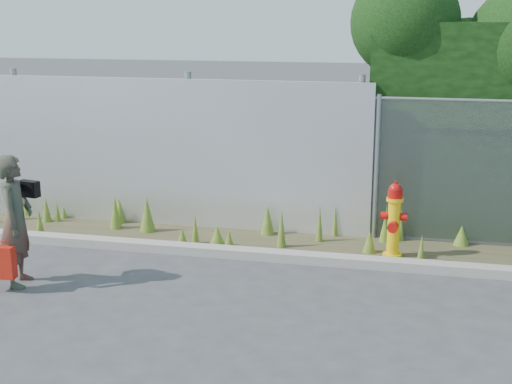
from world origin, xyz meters
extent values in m
plane|color=#3D3C3F|center=(0.00, 0.00, 0.00)|extent=(80.00, 80.00, 0.00)
cube|color=gray|center=(0.00, 1.80, 0.06)|extent=(16.00, 0.22, 0.12)
cube|color=#433C26|center=(0.00, 2.40, 0.01)|extent=(16.00, 1.20, 0.01)
cone|color=#4C6B20|center=(-1.34, 2.17, 0.22)|extent=(0.12, 0.12, 0.44)
cone|color=#4C6B20|center=(1.23, 2.87, 0.27)|extent=(0.09, 0.09, 0.54)
cone|color=#4C6B20|center=(-4.41, 2.68, 0.23)|extent=(0.14, 0.14, 0.45)
cone|color=#4C6B20|center=(-2.80, 2.99, 0.27)|extent=(0.17, 0.17, 0.54)
cone|color=#4C6B20|center=(-3.70, 2.91, 0.10)|extent=(0.11, 0.11, 0.19)
cone|color=#4C6B20|center=(-3.88, 2.69, 0.19)|extent=(0.15, 0.15, 0.38)
cone|color=#4C6B20|center=(-3.63, 2.06, 0.19)|extent=(0.13, 0.13, 0.38)
cone|color=#4C6B20|center=(-0.83, 2.10, 0.13)|extent=(0.15, 0.15, 0.26)
cone|color=#4C6B20|center=(-3.72, 2.74, 0.15)|extent=(0.11, 0.11, 0.31)
cone|color=#4C6B20|center=(1.22, 2.84, 0.21)|extent=(0.16, 0.16, 0.42)
cone|color=#4C6B20|center=(-0.15, 2.29, 0.27)|extent=(0.13, 0.13, 0.54)
cone|color=#4C6B20|center=(1.71, 2.08, 0.19)|extent=(0.11, 0.11, 0.38)
cone|color=#4C6B20|center=(1.43, 2.94, 0.24)|extent=(0.10, 0.10, 0.47)
cone|color=#4C6B20|center=(-0.45, 2.81, 0.22)|extent=(0.21, 0.21, 0.44)
cone|color=#4C6B20|center=(-2.19, 2.57, 0.26)|extent=(0.23, 0.23, 0.52)
cone|color=#4C6B20|center=(-1.01, 2.14, 0.15)|extent=(0.23, 0.23, 0.29)
cone|color=#4C6B20|center=(2.25, 2.91, 0.15)|extent=(0.22, 0.22, 0.29)
cone|color=#4C6B20|center=(0.51, 2.95, 0.23)|extent=(0.08, 0.08, 0.46)
cone|color=#4C6B20|center=(-2.70, 2.60, 0.25)|extent=(0.19, 0.19, 0.49)
cone|color=#4C6B20|center=(1.04, 2.33, 0.16)|extent=(0.18, 0.18, 0.32)
cone|color=#4C6B20|center=(-1.52, 2.14, 0.11)|extent=(0.15, 0.15, 0.22)
cone|color=#4C6B20|center=(0.32, 2.66, 0.27)|extent=(0.10, 0.10, 0.55)
cone|color=#4C6B20|center=(-2.75, 2.87, 0.18)|extent=(0.16, 0.16, 0.36)
cone|color=#4C6B20|center=(-4.38, 3.01, 0.26)|extent=(0.18, 0.18, 0.53)
cube|color=silver|center=(-3.25, 3.00, 1.10)|extent=(8.50, 0.08, 2.20)
cylinder|color=gray|center=(-4.50, 3.12, 1.15)|extent=(0.10, 0.10, 2.30)
cylinder|color=gray|center=(-1.70, 3.12, 1.15)|extent=(0.10, 0.10, 2.30)
cylinder|color=gray|center=(0.80, 3.12, 1.15)|extent=(0.10, 0.10, 2.30)
cylinder|color=gray|center=(1.05, 3.00, 1.02)|extent=(0.07, 0.07, 2.05)
sphere|color=black|center=(1.32, 3.84, 2.98)|extent=(1.56, 1.56, 1.56)
sphere|color=black|center=(2.23, 4.17, 2.39)|extent=(1.33, 1.33, 1.33)
cylinder|color=yellow|center=(1.35, 2.24, 0.03)|extent=(0.25, 0.25, 0.05)
cylinder|color=yellow|center=(1.35, 2.24, 0.38)|extent=(0.16, 0.16, 0.77)
cylinder|color=yellow|center=(1.35, 2.24, 0.79)|extent=(0.22, 0.22, 0.05)
cylinder|color=#B20F0A|center=(1.35, 2.24, 0.85)|extent=(0.19, 0.19, 0.09)
sphere|color=#B20F0A|center=(1.35, 2.24, 0.91)|extent=(0.17, 0.17, 0.17)
cylinder|color=#B20F0A|center=(1.35, 2.24, 1.00)|extent=(0.05, 0.05, 0.05)
cylinder|color=#B20F0A|center=(1.22, 2.24, 0.56)|extent=(0.09, 0.10, 0.10)
cylinder|color=#B20F0A|center=(1.47, 2.24, 0.56)|extent=(0.09, 0.10, 0.10)
cylinder|color=#B20F0A|center=(1.35, 2.11, 0.45)|extent=(0.14, 0.11, 0.14)
imported|color=#0E5B3E|center=(-2.91, 0.31, 0.78)|extent=(0.50, 0.64, 1.56)
cube|color=#A92A09|center=(-2.98, 0.04, 0.36)|extent=(0.34, 0.13, 0.38)
cube|color=black|center=(-2.84, 0.54, 1.11)|extent=(0.25, 0.11, 0.19)
camera|label=1|loc=(1.56, -6.80, 3.11)|focal=50.00mm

